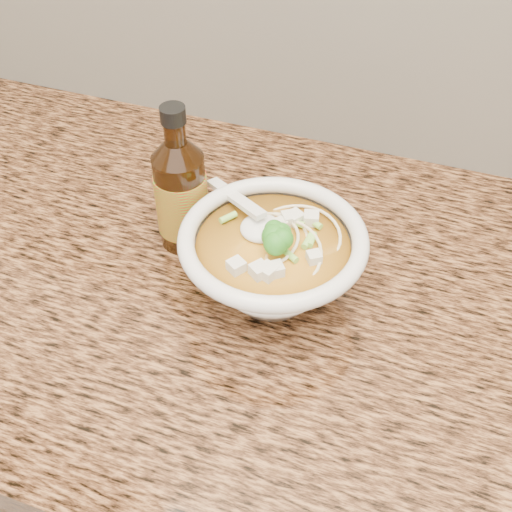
% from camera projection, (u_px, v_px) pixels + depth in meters
% --- Properties ---
extents(cabinet, '(4.00, 0.65, 0.86)m').
position_uv_depth(cabinet, '(344.00, 491.00, 1.08)').
color(cabinet, '#352010').
rests_on(cabinet, ground).
extents(counter_slab, '(4.00, 0.68, 0.04)m').
position_uv_depth(counter_slab, '(380.00, 318.00, 0.76)').
color(counter_slab, '#925F35').
rests_on(counter_slab, cabinet).
extents(soup_bowl, '(0.22, 0.21, 0.12)m').
position_uv_depth(soup_bowl, '(272.00, 263.00, 0.73)').
color(soup_bowl, silver).
rests_on(soup_bowl, counter_slab).
extents(hot_sauce_bottle, '(0.08, 0.08, 0.20)m').
position_uv_depth(hot_sauce_bottle, '(181.00, 195.00, 0.78)').
color(hot_sauce_bottle, '#321806').
rests_on(hot_sauce_bottle, counter_slab).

